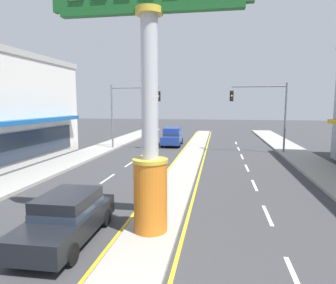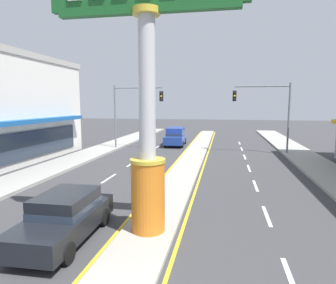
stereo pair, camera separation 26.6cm
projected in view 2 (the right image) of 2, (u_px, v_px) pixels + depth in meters
median_strip at (188, 165)px, 21.05m from camera, size 1.84×52.00×0.14m
sidewalk_left at (59, 165)px, 20.76m from camera, size 2.84×60.00×0.18m
sidewalk_right at (334, 177)px, 17.44m from camera, size 2.84×60.00×0.18m
lane_markings at (186, 170)px, 19.74m from camera, size 8.58×52.00×0.01m
district_sign at (147, 96)px, 9.47m from camera, size 6.32×1.19×8.81m
traffic_light_left_side at (132, 105)px, 27.96m from camera, size 4.86×0.46×6.20m
traffic_light_right_side at (268, 106)px, 25.48m from camera, size 4.86×0.46×6.20m
sedan_far_right_lane at (65, 216)px, 9.59m from camera, size 1.91×4.34×1.53m
suv_near_left_lane at (175, 136)px, 31.19m from camera, size 2.09×4.67×1.90m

